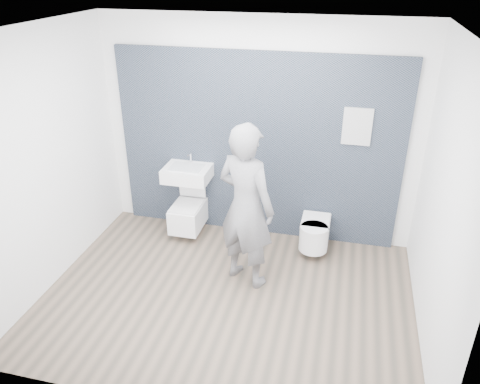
% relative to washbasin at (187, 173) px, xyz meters
% --- Properties ---
extents(ground, '(4.00, 4.00, 0.00)m').
position_rel_washbasin_xyz_m(ground, '(0.85, -1.22, -0.87)').
color(ground, brown).
rests_on(ground, ground).
extents(room_shell, '(4.00, 4.00, 4.00)m').
position_rel_washbasin_xyz_m(room_shell, '(0.85, -1.22, 0.87)').
color(room_shell, silver).
rests_on(room_shell, ground).
extents(tile_wall, '(3.60, 0.06, 2.40)m').
position_rel_washbasin_xyz_m(tile_wall, '(0.85, 0.25, -0.87)').
color(tile_wall, black).
rests_on(tile_wall, ground).
extents(washbasin, '(0.59, 0.44, 0.44)m').
position_rel_washbasin_xyz_m(washbasin, '(0.00, 0.00, 0.00)').
color(washbasin, white).
rests_on(washbasin, ground).
extents(toilet_square, '(0.38, 0.56, 0.75)m').
position_rel_washbasin_xyz_m(toilet_square, '(0.00, -0.05, -0.58)').
color(toilet_square, white).
rests_on(toilet_square, ground).
extents(toilet_rounded, '(0.36, 0.61, 0.33)m').
position_rel_washbasin_xyz_m(toilet_rounded, '(1.68, -0.08, -0.61)').
color(toilet_rounded, white).
rests_on(toilet_rounded, ground).
extents(info_placard, '(0.33, 0.03, 0.45)m').
position_rel_washbasin_xyz_m(info_placard, '(2.05, 0.21, -0.87)').
color(info_placard, white).
rests_on(info_placard, ground).
extents(visitor, '(0.81, 0.69, 1.89)m').
position_rel_washbasin_xyz_m(visitor, '(0.97, -0.85, 0.08)').
color(visitor, slate).
rests_on(visitor, ground).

